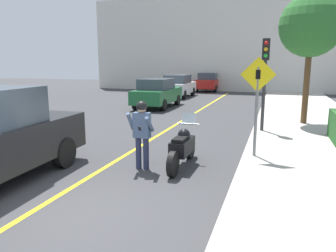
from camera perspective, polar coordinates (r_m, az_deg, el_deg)
The scene contains 12 objects.
ground_plane at distance 6.23m, azimuth -17.21°, elevation -14.18°, with size 80.00×80.00×0.00m, color #38383A.
sidewalk_curb at distance 9.02m, azimuth 26.74°, elevation -6.59°, with size 4.40×44.00×0.11m.
road_center_line at distance 11.56m, azimuth -2.31°, elevation -1.98°, with size 0.12×36.00×0.01m.
building_backdrop at distance 30.77m, azimuth 12.37°, elevation 13.87°, with size 28.00×1.20×8.53m.
motorcycle at distance 8.24m, azimuth 2.53°, elevation -3.76°, with size 0.62×2.17×1.29m.
person_biker at distance 7.95m, azimuth -4.59°, elevation -0.37°, with size 0.59×0.47×1.69m.
crossing_sign at distance 8.93m, azimuth 15.23°, elevation 4.84°, with size 0.91×0.08×2.63m.
traffic_light at distance 12.44m, azimuth 16.56°, elevation 9.83°, with size 0.26×0.30×3.32m.
street_tree at distance 14.68m, azimuth 23.65°, elevation 15.63°, with size 2.48×2.48×5.17m.
parked_car_green at distance 19.23m, azimuth -1.90°, elevation 5.80°, with size 1.88×4.20×1.68m.
parked_car_white at distance 25.09m, azimuth 1.77°, elevation 7.02°, with size 1.88×4.20×1.68m.
parked_car_red at distance 30.66m, azimuth 7.13°, elevation 7.66°, with size 1.88×4.20×1.68m.
Camera 1 is at (3.38, -4.53, 2.60)m, focal length 35.00 mm.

